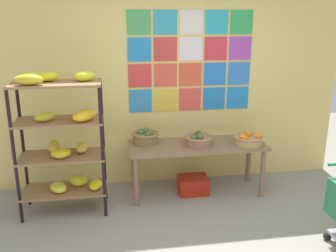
{
  "coord_description": "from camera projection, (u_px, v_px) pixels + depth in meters",
  "views": [
    {
      "loc": [
        -0.72,
        -2.7,
        2.14
      ],
      "look_at": [
        -0.12,
        1.16,
        0.98
      ],
      "focal_mm": 39.72,
      "sensor_mm": 36.0,
      "label": 1
    }
  ],
  "objects": [
    {
      "name": "banana_shelf_unit",
      "position": [
        62.0,
        134.0,
        4.02
      ],
      "size": [
        0.93,
        0.5,
        1.59
      ],
      "color": "black",
      "rests_on": "ground"
    },
    {
      "name": "fruit_basket_back_left",
      "position": [
        248.0,
        139.0,
        4.49
      ],
      "size": [
        0.36,
        0.36,
        0.16
      ],
      "color": "tan",
      "rests_on": "display_table"
    },
    {
      "name": "back_wall_with_art",
      "position": [
        169.0,
        79.0,
        4.71
      ],
      "size": [
        4.55,
        0.07,
        2.72
      ],
      "color": "#EACE6F",
      "rests_on": "ground"
    },
    {
      "name": "fruit_basket_back_right",
      "position": [
        145.0,
        136.0,
        4.54
      ],
      "size": [
        0.34,
        0.34,
        0.19
      ],
      "color": "olive",
      "rests_on": "display_table"
    },
    {
      "name": "produce_crate_under_table",
      "position": [
        193.0,
        185.0,
        4.67
      ],
      "size": [
        0.36,
        0.29,
        0.21
      ],
      "primitive_type": "cube",
      "color": "#B52311",
      "rests_on": "ground"
    },
    {
      "name": "fruit_basket_right",
      "position": [
        198.0,
        140.0,
        4.46
      ],
      "size": [
        0.35,
        0.35,
        0.17
      ],
      "color": "#9B6D50",
      "rests_on": "display_table"
    },
    {
      "name": "display_table",
      "position": [
        197.0,
        150.0,
        4.55
      ],
      "size": [
        1.66,
        0.59,
        0.64
      ],
      "color": "#896749",
      "rests_on": "ground"
    }
  ]
}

